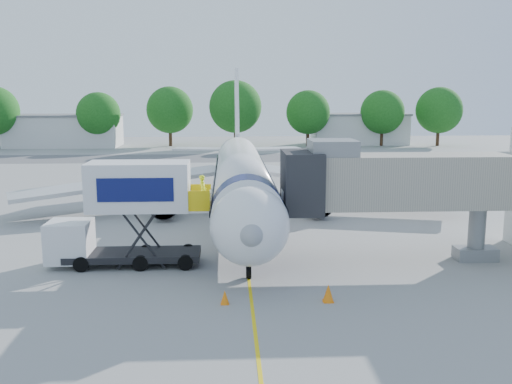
{
  "coord_description": "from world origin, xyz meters",
  "views": [
    {
      "loc": [
        -1.01,
        -36.42,
        9.1
      ],
      "look_at": [
        0.68,
        -3.18,
        3.2
      ],
      "focal_mm": 40.0,
      "sensor_mm": 36.0,
      "label": 1
    }
  ],
  "objects_px": {
    "aircraft": "(241,178)",
    "catering_hiloader": "(127,214)",
    "jet_bridge": "(397,182)",
    "ground_tug": "(291,335)"
  },
  "relations": [
    {
      "from": "aircraft",
      "to": "ground_tug",
      "type": "distance_m",
      "value": 22.28
    },
    {
      "from": "aircraft",
      "to": "catering_hiloader",
      "type": "distance_m",
      "value": 12.77
    },
    {
      "from": "catering_hiloader",
      "to": "ground_tug",
      "type": "height_order",
      "value": "catering_hiloader"
    },
    {
      "from": "catering_hiloader",
      "to": "jet_bridge",
      "type": "bearing_deg",
      "value": 0.01
    },
    {
      "from": "jet_bridge",
      "to": "catering_hiloader",
      "type": "height_order",
      "value": "jet_bridge"
    },
    {
      "from": "ground_tug",
      "to": "catering_hiloader",
      "type": "bearing_deg",
      "value": 123.45
    },
    {
      "from": "aircraft",
      "to": "catering_hiloader",
      "type": "bearing_deg",
      "value": -119.4
    },
    {
      "from": "aircraft",
      "to": "catering_hiloader",
      "type": "height_order",
      "value": "aircraft"
    },
    {
      "from": "aircraft",
      "to": "jet_bridge",
      "type": "relative_size",
      "value": 2.71
    },
    {
      "from": "catering_hiloader",
      "to": "ground_tug",
      "type": "relative_size",
      "value": 2.22
    }
  ]
}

